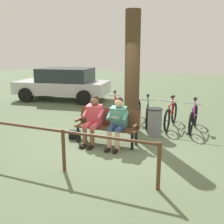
{
  "coord_description": "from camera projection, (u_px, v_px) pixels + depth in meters",
  "views": [
    {
      "loc": [
        -2.81,
        5.36,
        2.34
      ],
      "look_at": [
        0.12,
        -0.49,
        0.75
      ],
      "focal_mm": 42.06,
      "sensor_mm": 36.0,
      "label": 1
    }
  ],
  "objects": [
    {
      "name": "handbag",
      "position": [
        75.0,
        135.0,
        6.93
      ],
      "size": [
        0.33,
        0.24,
        0.24
      ],
      "primitive_type": "cube",
      "rotation": [
        0.0,
        0.0,
        0.39
      ],
      "color": "black",
      "rests_on": "ground"
    },
    {
      "name": "bicycle_orange",
      "position": [
        131.0,
        111.0,
        8.54
      ],
      "size": [
        0.48,
        1.68,
        0.94
      ],
      "rotation": [
        0.0,
        0.0,
        1.57
      ],
      "color": "black",
      "rests_on": "ground"
    },
    {
      "name": "bicycle_purple",
      "position": [
        171.0,
        115.0,
        7.95
      ],
      "size": [
        0.48,
        1.68,
        0.94
      ],
      "rotation": [
        0.0,
        0.0,
        1.61
      ],
      "color": "black",
      "rests_on": "ground"
    },
    {
      "name": "bicycle_black",
      "position": [
        147.0,
        114.0,
        8.16
      ],
      "size": [
        0.64,
        1.62,
        0.94
      ],
      "rotation": [
        0.0,
        0.0,
        1.88
      ],
      "color": "black",
      "rests_on": "ground"
    },
    {
      "name": "person_companion",
      "position": [
        93.0,
        118.0,
        6.52
      ],
      "size": [
        0.52,
        0.79,
        1.2
      ],
      "rotation": [
        0.0,
        0.0,
        0.1
      ],
      "color": "#D84C59",
      "rests_on": "ground"
    },
    {
      "name": "litter_bin",
      "position": [
        155.0,
        122.0,
        7.15
      ],
      "size": [
        0.4,
        0.4,
        0.77
      ],
      "color": "slate",
      "rests_on": "ground"
    },
    {
      "name": "bicycle_blue",
      "position": [
        115.0,
        108.0,
        8.9
      ],
      "size": [
        0.76,
        1.56,
        0.94
      ],
      "rotation": [
        0.0,
        0.0,
        1.99
      ],
      "color": "black",
      "rests_on": "ground"
    },
    {
      "name": "railing_fence",
      "position": [
        63.0,
        141.0,
        5.0
      ],
      "size": [
        3.76,
        0.35,
        0.85
      ],
      "rotation": [
        0.0,
        0.0,
        0.08
      ],
      "color": "#51331E",
      "rests_on": "ground"
    },
    {
      "name": "ground_plane",
      "position": [
        107.0,
        146.0,
        6.43
      ],
      "size": [
        40.0,
        40.0,
        0.0
      ],
      "primitive_type": "plane",
      "color": "#566647"
    },
    {
      "name": "parked_car",
      "position": [
        64.0,
        83.0,
        12.08
      ],
      "size": [
        4.5,
        2.74,
        1.47
      ],
      "rotation": [
        0.0,
        0.0,
        0.23
      ],
      "color": "silver",
      "rests_on": "ground"
    },
    {
      "name": "tree_trunk",
      "position": [
        132.0,
        73.0,
        7.33
      ],
      "size": [
        0.42,
        0.42,
        3.35
      ],
      "primitive_type": "cylinder",
      "color": "#4C3823",
      "rests_on": "ground"
    },
    {
      "name": "bicycle_silver",
      "position": [
        193.0,
        118.0,
        7.63
      ],
      "size": [
        0.48,
        1.68,
        0.94
      ],
      "rotation": [
        0.0,
        0.0,
        1.62
      ],
      "color": "black",
      "rests_on": "ground"
    },
    {
      "name": "person_reading",
      "position": [
        118.0,
        120.0,
        6.3
      ],
      "size": [
        0.52,
        0.79,
        1.2
      ],
      "rotation": [
        0.0,
        0.0,
        0.1
      ],
      "color": "#4C8C7A",
      "rests_on": "ground"
    },
    {
      "name": "bench",
      "position": [
        108.0,
        123.0,
        6.59
      ],
      "size": [
        1.64,
        0.63,
        0.87
      ],
      "rotation": [
        0.0,
        0.0,
        0.1
      ],
      "color": "#51331E",
      "rests_on": "ground"
    }
  ]
}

